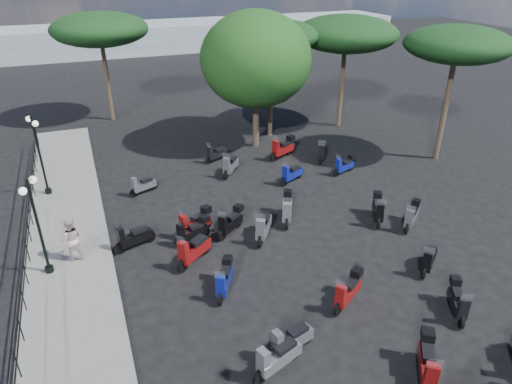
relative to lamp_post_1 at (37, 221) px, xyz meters
name	(u,v)px	position (x,y,z in m)	size (l,w,h in m)	color
ground	(267,271)	(7.14, -2.59, -2.20)	(120.00, 120.00, 0.00)	black
sidewalk	(69,263)	(0.64, 0.41, -2.12)	(3.00, 30.00, 0.15)	slate
railing	(25,255)	(-0.66, 0.21, -1.30)	(0.04, 26.04, 1.10)	black
lamp_post_1	(37,221)	(0.00, 0.00, 0.00)	(0.51, 1.02, 3.59)	black
lamp_post_2	(39,151)	(-0.09, 6.44, 0.08)	(0.55, 1.05, 3.72)	black
pedestrian_far	(71,239)	(0.86, 0.51, -1.21)	(0.82, 0.64, 1.68)	beige
scooter_2	(277,358)	(5.69, -6.75, -1.71)	(1.70, 0.83, 1.41)	black
scooter_3	(133,238)	(3.00, 0.61, -1.73)	(1.64, 0.76, 1.35)	black
scooter_4	(193,231)	(5.19, 0.21, -1.72)	(1.54, 0.71, 1.26)	black
scooter_5	(143,186)	(4.06, 5.08, -1.79)	(1.41, 0.74, 1.18)	black
scooter_7	(290,341)	(6.29, -6.30, -1.73)	(1.65, 0.71, 1.34)	black
scooter_8	(224,280)	(5.40, -3.10, -1.70)	(0.98, 1.49, 1.31)	black
scooter_9	(194,251)	(4.88, -1.14, -1.68)	(1.56, 1.24, 1.49)	black
scooter_10	(195,223)	(5.43, 0.75, -1.69)	(1.60, 0.87, 1.34)	black
scooter_11	(230,166)	(8.55, 5.57, -1.71)	(1.22, 1.44, 1.42)	black
scooter_14	(348,291)	(8.87, -5.11, -1.70)	(1.48, 1.05, 1.33)	black
scooter_15	(231,222)	(6.77, 0.27, -1.70)	(1.39, 1.16, 1.32)	black
scooter_16	(263,227)	(7.83, -0.58, -1.69)	(1.15, 1.59, 1.47)	black
scooter_17	(216,154)	(8.38, 7.48, -1.78)	(1.43, 0.78, 1.21)	black
scooter_19	(427,364)	(9.22, -8.41, -1.66)	(1.18, 1.55, 1.42)	black
scooter_20	(429,260)	(12.49, -4.62, -1.75)	(1.32, 1.09, 1.29)	black
scooter_21	(287,209)	(9.29, 0.34, -1.65)	(1.03, 1.70, 1.46)	black
scooter_22	(292,174)	(11.06, 3.60, -1.75)	(1.50, 0.88, 1.30)	black
scooter_23	(283,148)	(11.95, 6.59, -1.64)	(1.74, 1.03, 1.49)	black
scooter_25	(458,301)	(11.79, -6.75, -1.72)	(0.95, 1.44, 1.27)	black
scooter_26	(412,216)	(13.83, -1.99, -1.70)	(1.37, 1.17, 1.31)	black
scooter_27	(378,210)	(12.83, -1.06, -1.68)	(1.03, 1.55, 1.37)	black
scooter_28	(344,165)	(14.03, 3.55, -1.75)	(1.44, 0.70, 1.18)	black
scooter_29	(322,152)	(13.82, 5.47, -1.72)	(1.13, 1.44, 1.37)	black
broadleaf_tree	(256,60)	(11.24, 8.82, 2.79)	(6.10, 6.10, 7.59)	#38281E
pine_0	(272,36)	(12.74, 10.20, 3.73)	(5.35, 5.35, 6.89)	#38281E
pine_1	(346,34)	(17.68, 10.24, 3.60)	(6.28, 6.28, 6.91)	#38281E
pine_2	(100,29)	(3.91, 16.97, 3.69)	(6.07, 6.07, 6.97)	#38281E
pine_3	(458,45)	(19.81, 3.40, 3.88)	(5.27, 5.27, 7.03)	#38281E
distant_hills	(116,39)	(7.14, 42.41, -0.70)	(70.00, 8.00, 3.00)	gray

